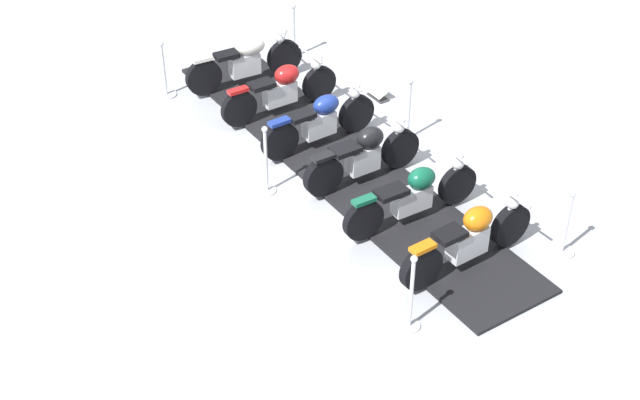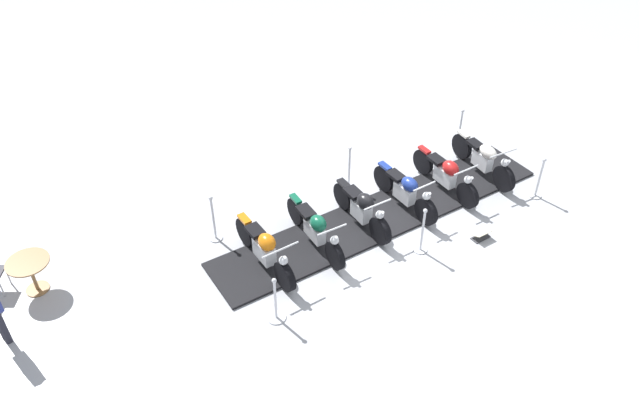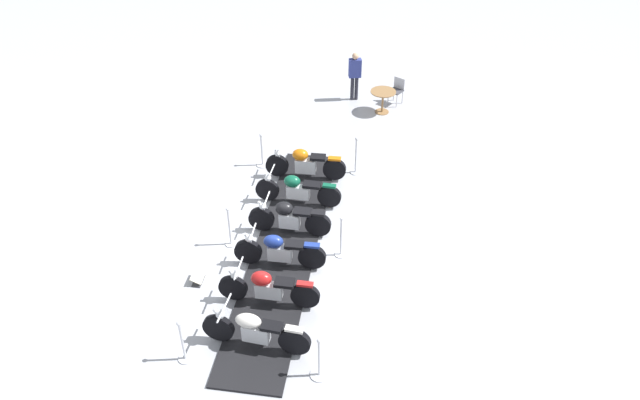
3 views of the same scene
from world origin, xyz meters
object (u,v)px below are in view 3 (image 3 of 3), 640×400
at_px(stanchion_right_rear, 183,346).
at_px(stanchion_right_mid, 230,231).
at_px(stanchion_left_rear, 319,365).
at_px(motorcycle_navy, 278,250).
at_px(motorcycle_maroon, 267,287).
at_px(stanchion_left_mid, 341,241).
at_px(cafe_chair_near_table, 397,89).
at_px(cafe_table, 383,96).
at_px(stanchion_left_front, 356,160).
at_px(motorcycle_black, 288,217).
at_px(motorcycle_cream, 254,330).
at_px(motorcycle_copper, 304,163).
at_px(info_placard, 198,279).
at_px(stanchion_right_front, 262,156).
at_px(motorcycle_forest, 297,189).
at_px(bystander_person, 355,72).

relative_size(stanchion_right_rear, stanchion_right_mid, 0.96).
height_order(stanchion_left_rear, stanchion_right_mid, stanchion_right_mid).
distance_m(motorcycle_navy, motorcycle_maroon, 1.19).
xyz_separation_m(stanchion_left_mid, cafe_chair_near_table, (3.42, 7.03, 0.09)).
distance_m(motorcycle_maroon, stanchion_left_mid, 2.25).
xyz_separation_m(stanchion_right_rear, cafe_table, (6.44, 8.92, 0.19)).
bearing_deg(stanchion_left_front, stanchion_left_rear, -109.11).
xyz_separation_m(motorcycle_black, motorcycle_cream, (-1.18, -3.38, 0.00)).
xyz_separation_m(motorcycle_copper, motorcycle_navy, (-1.17, -3.38, -0.01)).
height_order(info_placard, cafe_chair_near_table, cafe_chair_near_table).
xyz_separation_m(stanchion_left_rear, stanchion_right_mid, (-1.37, 4.15, 0.09)).
bearing_deg(motorcycle_black, stanchion_right_front, -64.85).
xyz_separation_m(motorcycle_black, stanchion_right_mid, (-1.42, -0.14, -0.10)).
xyz_separation_m(motorcycle_maroon, stanchion_right_mid, (-0.63, 2.11, -0.10)).
bearing_deg(stanchion_right_rear, info_placard, 81.67).
height_order(motorcycle_forest, stanchion_left_rear, stanchion_left_rear).
relative_size(stanchion_left_front, stanchion_right_front, 1.11).
bearing_deg(stanchion_left_mid, info_placard, -175.37).
height_order(motorcycle_black, stanchion_left_mid, stanchion_left_mid).
distance_m(motorcycle_forest, stanchion_left_front, 2.16).
height_order(motorcycle_maroon, stanchion_right_rear, stanchion_right_rear).
relative_size(motorcycle_black, stanchion_left_front, 1.71).
bearing_deg(motorcycle_cream, cafe_table, -95.98).
bearing_deg(stanchion_right_front, stanchion_right_mid, -109.11).
bearing_deg(stanchion_right_rear, bystander_person, 60.01).
relative_size(motorcycle_copper, stanchion_right_mid, 1.93).
bearing_deg(motorcycle_copper, bystander_person, -101.70).
bearing_deg(motorcycle_black, motorcycle_navy, 90.64).
bearing_deg(motorcycle_copper, motorcycle_black, 88.71).
height_order(motorcycle_cream, bystander_person, bystander_person).
height_order(info_placard, cafe_table, cafe_table).
bearing_deg(motorcycle_navy, motorcycle_cream, 88.78).
relative_size(motorcycle_copper, motorcycle_maroon, 1.02).
height_order(motorcycle_forest, cafe_chair_near_table, motorcycle_forest).
bearing_deg(motorcycle_copper, stanchion_left_front, -161.67).
bearing_deg(cafe_table, motorcycle_maroon, -121.06).
xyz_separation_m(motorcycle_black, motorcycle_navy, (-0.39, -1.13, -0.01)).
bearing_deg(motorcycle_black, motorcycle_copper, -89.04).
bearing_deg(motorcycle_black, cafe_chair_near_table, -106.87).
distance_m(motorcycle_cream, info_placard, 2.39).
xyz_separation_m(motorcycle_black, stanchion_right_front, (-0.29, 3.14, -0.20)).
height_order(motorcycle_maroon, bystander_person, bystander_person).
distance_m(stanchion_right_rear, cafe_table, 11.00).
bearing_deg(motorcycle_cream, bystander_person, -90.08).
distance_m(motorcycle_copper, stanchion_left_rear, 6.59).
relative_size(cafe_table, cafe_chair_near_table, 0.94).
distance_m(motorcycle_copper, motorcycle_cream, 5.96).
distance_m(motorcycle_maroon, cafe_chair_near_table, 9.82).
relative_size(stanchion_left_front, cafe_table, 1.40).
relative_size(motorcycle_copper, motorcycle_forest, 1.00).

